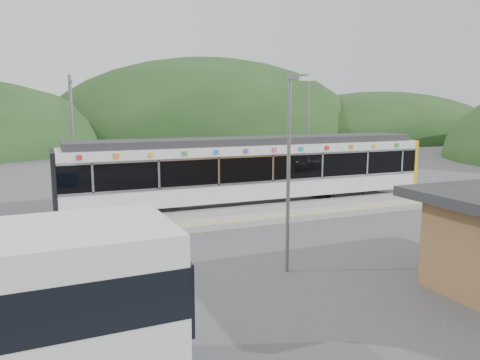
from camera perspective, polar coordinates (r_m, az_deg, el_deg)
name	(u,v)px	position (r m, az deg, el deg)	size (l,w,h in m)	color
ground	(267,237)	(19.74, 3.28, -6.93)	(120.00, 120.00, 0.00)	#4C4C4F
hills	(324,202)	(27.20, 10.16, -2.66)	(146.00, 149.00, 26.00)	#1E3D19
platform	(237,217)	(22.62, -0.38, -4.47)	(26.00, 3.20, 0.30)	#9E9E99
yellow_line	(248,219)	(21.42, 0.94, -4.81)	(26.00, 0.10, 0.01)	yellow
train	(253,168)	(25.51, 1.56, 1.42)	(20.44, 3.01, 3.74)	black
catenary_mast_west	(73,141)	(25.72, -19.69, 4.52)	(0.18, 1.80, 7.00)	slate
catenary_mast_east	(308,135)	(29.92, 8.26, 5.49)	(0.18, 1.80, 7.00)	slate
lamp_post	(291,157)	(14.87, 6.18, 2.76)	(0.35, 1.11, 6.38)	slate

